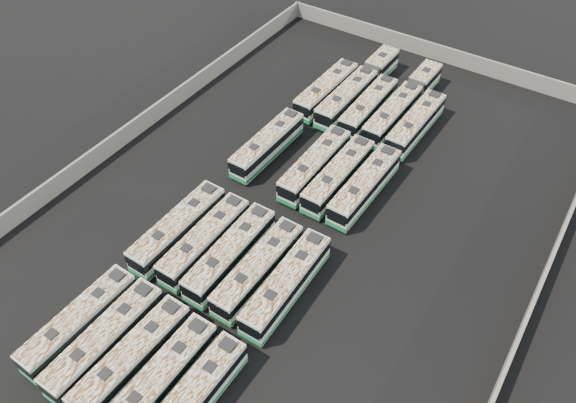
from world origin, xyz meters
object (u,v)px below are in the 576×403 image
object	(u,v)px
bus_midfront_far_right	(286,284)
bus_midback_far_left	(267,145)
bus_midfront_far_left	(178,228)
bus_front_left	(105,340)
bus_back_center	(368,107)
bus_back_far_right	(416,124)
bus_back_far_left	(326,90)
bus_back_right	(403,102)
bus_front_far_right	(191,400)
bus_front_center	(132,358)
bus_front_far_left	(80,322)
bus_midback_right	(338,176)
bus_midfront_right	(258,269)
bus_front_right	(160,381)
bus_back_left	(358,86)
bus_midback_far_right	(365,186)
bus_midback_center	(315,165)
bus_midfront_left	(205,241)
bus_midfront_center	(230,254)

from	to	relation	value
bus_midfront_far_right	bus_midback_far_left	bearing A→B (deg)	128.60
bus_midfront_far_left	bus_front_left	bearing A→B (deg)	-75.50
bus_back_center	bus_back_far_right	distance (m)	5.99
bus_back_far_left	bus_back_right	size ratio (longest dim) A/B	0.66
bus_front_far_right	bus_back_far_right	world-z (taller)	bus_back_far_right
bus_front_center	bus_back_right	bearing A→B (deg)	87.27
bus_front_far_left	bus_midback_right	world-z (taller)	bus_midback_right
bus_midback_right	bus_back_far_left	world-z (taller)	bus_back_far_left
bus_front_far_right	bus_back_far_left	size ratio (longest dim) A/B	0.96
bus_front_far_right	bus_midfront_right	world-z (taller)	bus_midfront_right
bus_front_left	bus_front_right	bearing A→B (deg)	-1.45
bus_front_far_left	bus_midback_right	size ratio (longest dim) A/B	0.97
bus_back_far_left	bus_back_left	distance (m)	4.04
bus_front_left	bus_back_right	bearing A→B (deg)	81.96
bus_midfront_right	bus_midback_far_right	bearing A→B (deg)	79.18
bus_midfront_right	bus_midback_center	distance (m)	14.62
bus_midback_far_left	bus_midfront_left	bearing A→B (deg)	-77.33
bus_front_left	bus_midfront_left	bearing A→B (deg)	90.12
bus_midback_right	bus_back_right	world-z (taller)	bus_midback_right
bus_front_right	bus_midback_right	xyz separation A→B (m)	(-0.03, 26.68, 0.02)
bus_midfront_right	bus_midback_far_left	size ratio (longest dim) A/B	1.00
bus_front_center	bus_midback_far_right	size ratio (longest dim) A/B	0.98
bus_front_far_left	bus_back_far_right	xyz separation A→B (m)	(11.87, 38.76, 0.04)
bus_back_far_left	bus_back_left	xyz separation A→B (m)	(2.88, 2.83, -0.01)
bus_front_right	bus_midfront_far_right	size ratio (longest dim) A/B	0.97
bus_front_right	bus_midback_center	size ratio (longest dim) A/B	0.98
bus_midback_center	bus_back_far_left	bearing A→B (deg)	115.36
bus_front_right	bus_front_far_right	distance (m)	2.89
bus_midback_right	bus_back_far_right	world-z (taller)	bus_midback_right
bus_midback_far_left	bus_front_far_left	bearing A→B (deg)	-89.10
bus_back_left	bus_front_far_left	bearing A→B (deg)	-93.43
bus_midback_far_left	bus_back_far_right	xyz separation A→B (m)	(11.91, 12.18, 0.01)
bus_midfront_left	bus_back_far_left	world-z (taller)	bus_back_far_left
bus_midfront_far_right	bus_back_far_left	bearing A→B (deg)	112.79
bus_front_left	bus_front_center	bearing A→B (deg)	0.69
bus_back_right	bus_front_right	bearing A→B (deg)	-89.25
bus_midfront_far_right	bus_midback_far_left	xyz separation A→B (m)	(-11.92, 14.38, -0.04)
bus_front_far_right	bus_midfront_left	size ratio (longest dim) A/B	0.99
bus_front_center	bus_midback_center	distance (m)	26.58
bus_midfront_far_right	bus_midback_far_right	world-z (taller)	bus_midfront_far_right
bus_midback_far_right	bus_midback_right	bearing A→B (deg)	-177.03
bus_midback_far_left	bus_back_center	size ratio (longest dim) A/B	1.01
bus_front_right	bus_midback_right	bearing A→B (deg)	90.02
bus_front_center	bus_back_far_left	xyz separation A→B (m)	(-5.81, 38.96, 0.04)
bus_front_right	bus_midfront_left	world-z (taller)	bus_front_right
bus_midfront_center	bus_back_far_left	world-z (taller)	bus_back_far_left
bus_midback_right	bus_back_far_right	xyz separation A→B (m)	(3.03, 12.30, -0.01)
bus_midback_center	bus_midback_right	xyz separation A→B (m)	(2.86, -0.08, -0.00)
bus_front_far_left	bus_midfront_right	bearing A→B (deg)	55.16
bus_front_left	bus_front_far_right	world-z (taller)	bus_front_left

